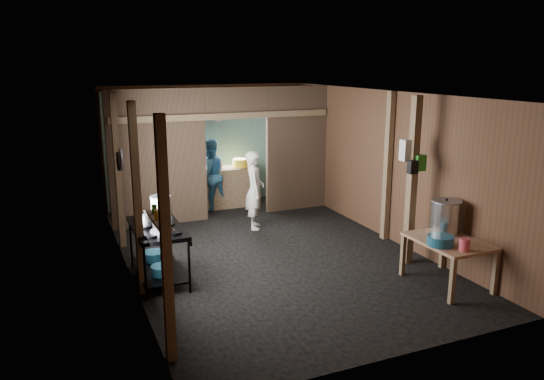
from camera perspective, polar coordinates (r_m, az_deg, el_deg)
name	(u,v)px	position (r m, az deg, el deg)	size (l,w,h in m)	color
floor	(267,251)	(8.77, -0.51, -6.71)	(4.50, 7.00, 0.00)	black
ceiling	(267,93)	(8.23, -0.55, 10.51)	(4.50, 7.00, 0.00)	#252524
wall_back	(207,144)	(11.66, -7.14, 4.95)	(4.50, 0.00, 2.60)	#52311E
wall_front	(399,243)	(5.45, 13.74, -5.59)	(4.50, 0.00, 2.60)	#52311E
wall_left	(123,188)	(7.85, -15.90, 0.21)	(0.00, 7.00, 2.60)	#52311E
wall_right	(384,165)	(9.48, 12.16, 2.71)	(0.00, 7.00, 2.60)	#52311E
partition_left	(158,158)	(10.11, -12.33, 3.39)	(1.85, 0.10, 2.60)	brown
partition_right	(296,149)	(11.01, 2.68, 4.52)	(1.35, 0.10, 2.60)	brown
partition_header	(236,102)	(10.39, -3.96, 9.51)	(1.30, 0.10, 0.60)	brown
turquoise_panel	(207,147)	(11.61, -7.05, 4.67)	(4.40, 0.06, 2.50)	#6DA69F
back_counter	(228,187)	(11.40, -4.80, 0.32)	(1.20, 0.50, 0.85)	#8E734F
wall_clock	(218,117)	(11.56, -5.89, 7.91)	(0.20, 0.20, 0.03)	silver
post_left_a	(166,243)	(5.38, -11.52, -5.72)	(0.10, 0.12, 2.60)	#8E734F
post_left_b	(137,201)	(7.08, -14.49, -1.14)	(0.10, 0.12, 2.60)	#8E734F
post_left_c	(118,172)	(9.02, -16.46, 1.90)	(0.10, 0.12, 2.60)	#8E734F
post_right	(388,167)	(9.28, 12.51, 2.46)	(0.10, 0.12, 2.60)	#8E734F
post_free	(412,182)	(8.22, 15.04, 0.87)	(0.12, 0.12, 2.60)	#8E734F
cross_beam	(225,116)	(10.29, -5.17, 8.04)	(4.40, 0.12, 0.12)	#8E734F
pan_lid_big	(121,159)	(8.17, -16.15, 3.23)	(0.34, 0.34, 0.03)	gray
pan_lid_small	(118,161)	(8.58, -16.44, 3.01)	(0.30, 0.30, 0.03)	black
wall_shelf	(158,220)	(5.83, -12.28, -3.21)	(0.14, 0.80, 0.03)	#8E734F
jar_white	(163,220)	(5.57, -11.83, -3.27)	(0.07, 0.07, 0.10)	silver
jar_yellow	(158,214)	(5.81, -12.32, -2.60)	(0.08, 0.08, 0.10)	yellow
jar_green	(154,209)	(6.02, -12.72, -2.05)	(0.06, 0.06, 0.10)	#28881E
bag_white	(408,150)	(8.16, 14.62, 4.24)	(0.22, 0.15, 0.32)	silver
bag_green	(420,163)	(8.16, 15.81, 2.88)	(0.16, 0.12, 0.24)	#28881E
bag_black	(413,167)	(8.07, 15.10, 2.44)	(0.14, 0.10, 0.20)	black
gas_range	(158,253)	(7.73, -12.30, -6.72)	(0.70, 1.37, 0.81)	black
prep_table	(447,262)	(7.82, 18.57, -7.48)	(0.81, 1.12, 0.66)	tan
stove_pot_large	(161,206)	(8.09, -12.02, -1.74)	(0.32, 0.32, 0.32)	silver
stove_pot_med	(144,220)	(7.60, -13.82, -3.25)	(0.25, 0.25, 0.22)	silver
frying_pan	(162,232)	(7.26, -11.92, -4.49)	(0.31, 0.53, 0.07)	gray
blue_tub_front	(162,270)	(7.60, -11.92, -8.54)	(0.32, 0.32, 0.13)	#1B5269
blue_tub_back	(154,256)	(8.16, -12.76, -7.01)	(0.33, 0.33, 0.13)	#1B5269
stock_pot	(445,217)	(7.94, 18.39, -2.84)	(0.43, 0.43, 0.51)	silver
wash_basin	(440,240)	(7.44, 17.91, -5.26)	(0.36, 0.36, 0.13)	#1B5269
pink_bucket	(464,245)	(7.32, 20.25, -5.62)	(0.14, 0.14, 0.17)	#CB414F
knife	(470,250)	(7.37, 20.78, -6.17)	(0.30, 0.04, 0.01)	silver
yellow_tub	(240,163)	(11.38, -3.49, 2.97)	(0.32, 0.32, 0.18)	yellow
red_cup	(219,165)	(11.24, -5.80, 2.72)	(0.13, 0.13, 0.15)	#911A05
cook	(255,190)	(9.78, -1.91, -0.01)	(0.54, 0.35, 1.48)	silver
worker_back	(210,175)	(11.11, -6.79, 1.67)	(0.74, 0.57, 1.51)	teal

